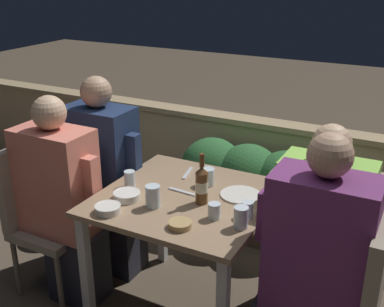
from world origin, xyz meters
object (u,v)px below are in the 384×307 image
object	(u,v)px
chair_left_near	(39,207)
person_coral_top	(63,202)
chair_right_near	(353,297)
person_purple_stripe	(310,268)
chair_left_far	(83,185)
person_navy_jumper	(106,177)
potted_plant	(90,174)
chair_right_far	(353,255)
beer_bottle	(202,184)
person_green_blouse	(314,236)

from	to	relation	value
chair_left_near	person_coral_top	xyz separation A→B (m)	(0.20, 0.00, 0.08)
chair_right_near	person_purple_stripe	size ratio (longest dim) A/B	0.73
chair_left_far	person_navy_jumper	distance (m)	0.22
person_navy_jumper	chair_left_near	bearing A→B (deg)	-123.44
person_coral_top	chair_right_near	bearing A→B (deg)	0.27
person_coral_top	potted_plant	size ratio (longest dim) A/B	1.80
chair_left_far	person_navy_jumper	world-z (taller)	person_navy_jumper
chair_right_far	potted_plant	world-z (taller)	chair_right_far
person_coral_top	potted_plant	xyz separation A→B (m)	(-0.41, 0.73, -0.20)
chair_right_far	potted_plant	distance (m)	2.02
chair_left_far	chair_right_far	distance (m)	1.73
chair_left_far	beer_bottle	bearing A→B (deg)	-12.41
person_purple_stripe	beer_bottle	xyz separation A→B (m)	(-0.61, 0.14, 0.22)
person_coral_top	person_navy_jumper	world-z (taller)	person_navy_jumper
person_coral_top	chair_left_far	bearing A→B (deg)	113.82
chair_right_near	chair_right_far	size ratio (longest dim) A/B	1.00
person_navy_jumper	person_purple_stripe	world-z (taller)	person_navy_jumper
person_navy_jumper	potted_plant	size ratio (longest dim) A/B	1.86
chair_left_near	person_navy_jumper	distance (m)	0.44
chair_left_near	potted_plant	xyz separation A→B (m)	(-0.21, 0.73, -0.12)
chair_right_near	beer_bottle	size ratio (longest dim) A/B	3.44
beer_bottle	person_navy_jumper	bearing A→B (deg)	164.59
chair_left_far	person_coral_top	bearing A→B (deg)	-66.18
person_coral_top	chair_right_far	xyz separation A→B (m)	(1.57, 0.34, -0.08)
beer_bottle	potted_plant	size ratio (longest dim) A/B	0.39
person_coral_top	chair_right_near	world-z (taller)	person_coral_top
chair_left_near	potted_plant	bearing A→B (deg)	106.05
person_navy_jumper	person_green_blouse	xyz separation A→B (m)	(1.33, -0.01, -0.04)
person_purple_stripe	chair_right_far	bearing A→B (deg)	67.97
person_navy_jumper	person_green_blouse	distance (m)	1.33
chair_left_far	potted_plant	bearing A→B (deg)	123.87
chair_left_far	beer_bottle	world-z (taller)	beer_bottle
person_purple_stripe	beer_bottle	bearing A→B (deg)	167.55
chair_left_far	beer_bottle	distance (m)	1.05
person_navy_jumper	beer_bottle	world-z (taller)	person_navy_jumper
beer_bottle	potted_plant	world-z (taller)	beer_bottle
person_coral_top	chair_right_far	bearing A→B (deg)	12.38
person_navy_jumper	chair_right_near	distance (m)	1.63
chair_left_near	chair_right_near	distance (m)	1.83
chair_left_far	person_navy_jumper	size ratio (longest dim) A/B	0.72
person_navy_jumper	person_purple_stripe	size ratio (longest dim) A/B	1.01
chair_right_far	potted_plant	bearing A→B (deg)	168.94
person_coral_top	chair_right_near	distance (m)	1.63
person_purple_stripe	potted_plant	world-z (taller)	person_purple_stripe
person_navy_jumper	beer_bottle	bearing A→B (deg)	-15.41
person_coral_top	chair_left_near	bearing A→B (deg)	180.00
beer_bottle	chair_left_far	bearing A→B (deg)	167.59
chair_right_near	person_purple_stripe	world-z (taller)	person_purple_stripe
potted_plant	person_navy_jumper	bearing A→B (deg)	-39.82
chair_right_near	person_coral_top	bearing A→B (deg)	-179.73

